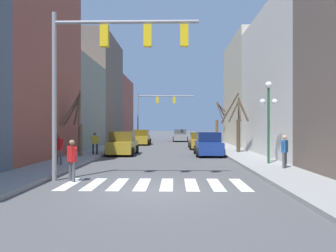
{
  "coord_description": "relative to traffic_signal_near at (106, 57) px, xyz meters",
  "views": [
    {
      "loc": [
        0.75,
        -10.81,
        2.18
      ],
      "look_at": [
        -0.14,
        30.57,
        2.11
      ],
      "focal_mm": 35.0,
      "sensor_mm": 36.0,
      "label": 1
    }
  ],
  "objects": [
    {
      "name": "car_parked_left_mid",
      "position": [
        -1.13,
        23.99,
        -4.09
      ],
      "size": [
        2.08,
        4.31,
        1.7
      ],
      "rotation": [
        0.0,
        0.0,
        1.57
      ],
      "color": "#A38423",
      "rests_on": "ground_plane"
    },
    {
      "name": "car_driving_toward_lane",
      "position": [
        -1.16,
        11.38,
        -4.08
      ],
      "size": [
        2.03,
        4.19,
        1.72
      ],
      "rotation": [
        0.0,
        0.0,
        1.57
      ],
      "color": "#A38423",
      "rests_on": "ground_plane"
    },
    {
      "name": "crosswalk_stripes",
      "position": [
        1.97,
        -0.74,
        -4.88
      ],
      "size": [
        6.75,
        2.6,
        0.01
      ],
      "color": "white",
      "rests_on": "ground_plane"
    },
    {
      "name": "traffic_signal_far",
      "position": [
        0.04,
        29.12,
        -0.23
      ],
      "size": [
        7.24,
        0.28,
        6.37
      ],
      "color": "gray",
      "rests_on": "ground_plane"
    },
    {
      "name": "car_at_intersection",
      "position": [
        3.41,
        31.9,
        -4.11
      ],
      "size": [
        2.01,
        4.23,
        1.65
      ],
      "rotation": [
        0.0,
        0.0,
        1.57
      ],
      "color": "gray",
      "rests_on": "ground_plane"
    },
    {
      "name": "street_lamp_right_corner",
      "position": [
        7.72,
        4.79,
        -1.63
      ],
      "size": [
        0.95,
        0.36,
        4.38
      ],
      "color": "#1E4C2D",
      "rests_on": "sidewalk_right"
    },
    {
      "name": "street_tree_right_near",
      "position": [
        7.53,
        12.38,
        -2.57
      ],
      "size": [
        2.05,
        2.5,
        4.54
      ],
      "color": "#473828",
      "rests_on": "sidewalk_right"
    },
    {
      "name": "building_row_left",
      "position": [
        -7.72,
        18.83,
        0.62
      ],
      "size": [
        6.0,
        53.38,
        12.94
      ],
      "color": "#515B66",
      "rests_on": "ground_plane"
    },
    {
      "name": "building_row_right",
      "position": [
        11.66,
        10.43,
        0.22
      ],
      "size": [
        6.0,
        35.23,
        11.2
      ],
      "color": "#66564C",
      "rests_on": "ground_plane"
    },
    {
      "name": "traffic_signal_near",
      "position": [
        0.0,
        0.0,
        0.0
      ],
      "size": [
        5.78,
        0.28,
        6.64
      ],
      "color": "gray",
      "rests_on": "ground_plane"
    },
    {
      "name": "car_parked_right_far",
      "position": [
        5.06,
        17.9,
        -4.15
      ],
      "size": [
        2.1,
        4.65,
        1.53
      ],
      "rotation": [
        0.0,
        0.0,
        1.57
      ],
      "color": "#A38423",
      "rests_on": "ground_plane"
    },
    {
      "name": "car_driving_away_lane",
      "position": [
        5.13,
        10.86,
        -4.09
      ],
      "size": [
        1.96,
        4.23,
        1.7
      ],
      "rotation": [
        0.0,
        0.0,
        1.57
      ],
      "color": "navy",
      "rests_on": "ground_plane"
    },
    {
      "name": "sidewalk_right",
      "position": [
        7.45,
        -2.0,
        -4.8
      ],
      "size": [
        2.42,
        90.0,
        0.15
      ],
      "color": "gray",
      "rests_on": "ground_plane"
    },
    {
      "name": "ground_plane",
      "position": [
        1.97,
        -2.0,
        -4.88
      ],
      "size": [
        240.0,
        240.0,
        0.0
      ],
      "primitive_type": "plane",
      "color": "#4C4C4F"
    },
    {
      "name": "pedestrian_on_right_sidewalk",
      "position": [
        -2.88,
        9.95,
        -3.82
      ],
      "size": [
        0.67,
        0.24,
        1.54
      ],
      "rotation": [
        0.0,
        0.0,
        0.1
      ],
      "color": "black",
      "rests_on": "sidewalk_left"
    },
    {
      "name": "pedestrian_crossing_street",
      "position": [
        -3.27,
        3.89,
        -3.77
      ],
      "size": [
        0.67,
        0.35,
        1.62
      ],
      "rotation": [
        0.0,
        0.0,
        5.88
      ],
      "color": "#4C4C51",
      "rests_on": "sidewalk_left"
    },
    {
      "name": "street_tree_right_far",
      "position": [
        -3.73,
        8.71,
        -2.69
      ],
      "size": [
        1.47,
        1.54,
        4.33
      ],
      "color": "brown",
      "rests_on": "sidewalk_left"
    },
    {
      "name": "street_tree_left_near",
      "position": [
        7.93,
        26.09,
        -2.57
      ],
      "size": [
        2.22,
        1.22,
        4.87
      ],
      "color": "brown",
      "rests_on": "sidewalk_right"
    },
    {
      "name": "pedestrian_waiting_at_curb",
      "position": [
        7.94,
        2.86,
        -3.8
      ],
      "size": [
        0.49,
        0.57,
        1.57
      ],
      "rotation": [
        0.0,
        0.0,
        4.02
      ],
      "color": "#4C4C51",
      "rests_on": "sidewalk_right"
    },
    {
      "name": "pedestrian_near_right_corner",
      "position": [
        -1.27,
        -0.24,
        -3.92
      ],
      "size": [
        0.55,
        0.55,
        1.63
      ],
      "rotation": [
        0.0,
        0.0,
        2.35
      ],
      "color": "#4C4C51",
      "rests_on": "ground_plane"
    }
  ]
}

